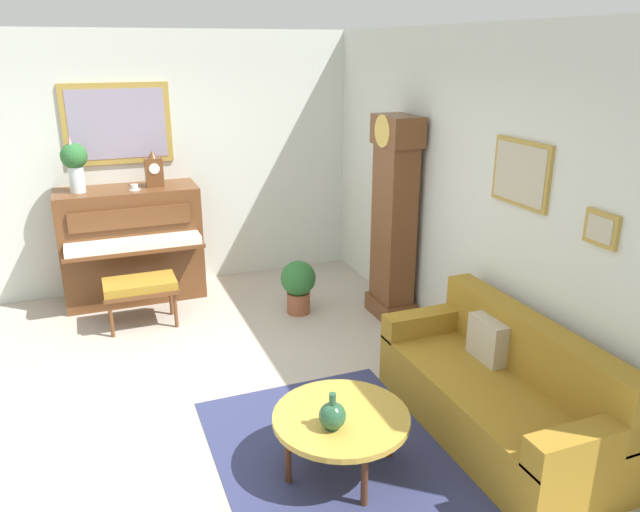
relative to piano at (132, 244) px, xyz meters
The scene contains 14 objects.
ground_plane 2.34m from the piano, ahead, with size 6.40×6.00×0.10m, color #B2A899.
wall_left 0.91m from the piano, 147.43° to the left, with size 0.13×4.90×2.80m.
wall_back 3.55m from the piano, 49.70° to the left, with size 5.30×0.13×2.80m.
area_rug 3.60m from the piano, 15.52° to the left, with size 2.10×1.50×0.01m, color navy.
piano is the anchor object (origin of this frame).
piano_bench 0.80m from the piano, ahead, with size 0.42×0.70×0.48m.
grandfather_clock 2.80m from the piano, 59.05° to the left, with size 0.52×0.34×2.03m.
couch 4.13m from the piano, 31.56° to the left, with size 1.90×0.80×0.84m.
coffee_table 3.62m from the piano, 15.40° to the left, with size 0.88×0.88×0.41m.
mantel_clock 0.83m from the piano, 89.53° to the left, with size 0.13×0.18×0.38m.
flower_vase 1.03m from the piano, 89.76° to the right, with size 0.26×0.26×0.58m.
teacup 0.64m from the piano, 35.71° to the left, with size 0.12×0.12×0.06m.
green_jug 3.69m from the piano, 13.40° to the left, with size 0.17×0.17×0.24m.
potted_plant 1.87m from the piano, 55.90° to the left, with size 0.36×0.36×0.56m.
Camera 1 is at (4.31, -0.62, 2.63)m, focal length 34.32 mm.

